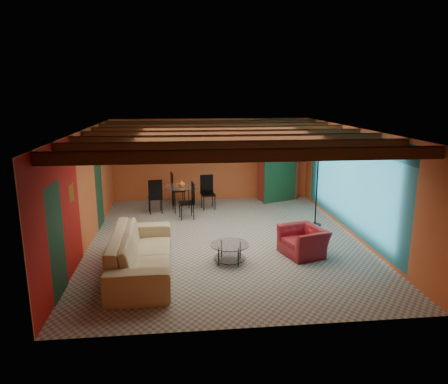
{
  "coord_description": "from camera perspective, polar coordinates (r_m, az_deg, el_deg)",
  "views": [
    {
      "loc": [
        -1.07,
        -9.67,
        3.55
      ],
      "look_at": [
        0.0,
        0.2,
        1.15
      ],
      "focal_mm": 33.36,
      "sensor_mm": 36.0,
      "label": 1
    }
  ],
  "objects": [
    {
      "name": "ceiling_fan",
      "position": [
        9.8,
        0.13,
        6.62
      ],
      "size": [
        1.5,
        1.5,
        0.44
      ],
      "primitive_type": null,
      "color": "#472614",
      "rests_on": "ceiling"
    },
    {
      "name": "potted_plant",
      "position": [
        13.81,
        7.62,
        8.69
      ],
      "size": [
        0.53,
        0.48,
        0.52
      ],
      "primitive_type": "imported",
      "rotation": [
        0.0,
        0.0,
        -0.18
      ],
      "color": "#26661E",
      "rests_on": "armoire"
    },
    {
      "name": "room",
      "position": [
        9.91,
        0.06,
        6.7
      ],
      "size": [
        6.52,
        8.01,
        2.71
      ],
      "color": "gray",
      "rests_on": "ground"
    },
    {
      "name": "sofa",
      "position": [
        8.53,
        -11.22,
        -8.15
      ],
      "size": [
        1.19,
        2.94,
        0.85
      ],
      "primitive_type": "imported",
      "rotation": [
        0.0,
        0.0,
        1.59
      ],
      "color": "tan",
      "rests_on": "ground"
    },
    {
      "name": "dining_table",
      "position": [
        12.66,
        -5.78,
        -0.27
      ],
      "size": [
        2.31,
        2.31,
        1.06
      ],
      "primitive_type": null,
      "rotation": [
        0.0,
        0.0,
        0.15
      ],
      "color": "white",
      "rests_on": "ground"
    },
    {
      "name": "coffee_table",
      "position": [
        8.94,
        0.78,
        -8.35
      ],
      "size": [
        0.99,
        0.99,
        0.42
      ],
      "primitive_type": null,
      "rotation": [
        0.0,
        0.0,
        -0.25
      ],
      "color": "white",
      "rests_on": "ground"
    },
    {
      "name": "armchair",
      "position": [
        9.46,
        10.83,
        -6.66
      ],
      "size": [
        1.09,
        1.17,
        0.63
      ],
      "primitive_type": "imported",
      "rotation": [
        0.0,
        0.0,
        -1.27
      ],
      "color": "maroon",
      "rests_on": "ground"
    },
    {
      "name": "floor_lamp",
      "position": [
        11.41,
        12.6,
        0.31
      ],
      "size": [
        0.43,
        0.43,
        1.98
      ],
      "primitive_type": null,
      "rotation": [
        0.0,
        0.0,
        0.06
      ],
      "color": "black",
      "rests_on": "ground"
    },
    {
      "name": "vase",
      "position": [
        12.53,
        -5.85,
        2.52
      ],
      "size": [
        0.19,
        0.19,
        0.2
      ],
      "primitive_type": "imported",
      "rotation": [
        0.0,
        0.0,
        -0.03
      ],
      "color": "orange",
      "rests_on": "dining_table"
    },
    {
      "name": "painting",
      "position": [
        13.76,
        -5.45,
        5.59
      ],
      "size": [
        1.05,
        0.03,
        0.65
      ],
      "primitive_type": "cube",
      "color": "black",
      "rests_on": "wall_back"
    },
    {
      "name": "armoire",
      "position": [
        13.98,
        7.45,
        3.26
      ],
      "size": [
        1.36,
        1.02,
        2.14
      ],
      "primitive_type": "cube",
      "rotation": [
        0.0,
        0.0,
        0.39
      ],
      "color": "maroon",
      "rests_on": "ground"
    }
  ]
}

